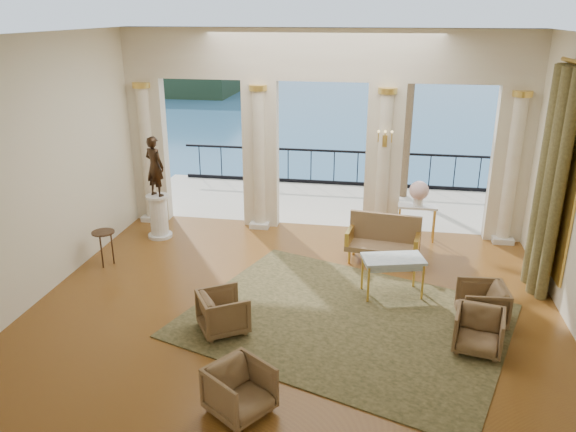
% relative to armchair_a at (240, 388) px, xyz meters
% --- Properties ---
extents(floor, '(9.00, 9.00, 0.00)m').
position_rel_armchair_a_xyz_m(floor, '(0.24, 2.80, -0.37)').
color(floor, '#4F250F').
rests_on(floor, ground).
extents(room_walls, '(9.00, 9.00, 9.00)m').
position_rel_armchair_a_xyz_m(room_walls, '(0.24, 1.68, 2.51)').
color(room_walls, white).
rests_on(room_walls, ground).
extents(arcade, '(9.00, 0.56, 4.50)m').
position_rel_armchair_a_xyz_m(arcade, '(0.24, 6.62, 2.22)').
color(arcade, beige).
rests_on(arcade, ground).
extents(terrace, '(10.00, 3.60, 0.10)m').
position_rel_armchair_a_xyz_m(terrace, '(0.24, 8.60, -0.42)').
color(terrace, beige).
rests_on(terrace, ground).
extents(balustrade, '(9.00, 0.06, 1.03)m').
position_rel_armchair_a_xyz_m(balustrade, '(0.24, 10.20, 0.04)').
color(balustrade, black).
rests_on(balustrade, terrace).
extents(palm_tree, '(2.00, 2.00, 4.50)m').
position_rel_armchair_a_xyz_m(palm_tree, '(2.24, 9.40, 3.72)').
color(palm_tree, '#4C3823').
rests_on(palm_tree, terrace).
extents(headland, '(22.00, 18.00, 6.00)m').
position_rel_armchair_a_xyz_m(headland, '(-29.76, 72.80, -3.37)').
color(headland, black).
rests_on(headland, sea).
extents(sea, '(160.00, 160.00, 0.00)m').
position_rel_armchair_a_xyz_m(sea, '(0.24, 62.80, -6.37)').
color(sea, '#1E5487').
rests_on(sea, ground).
extents(curtain, '(0.33, 1.40, 4.09)m').
position_rel_armchair_a_xyz_m(curtain, '(4.53, 4.30, 1.65)').
color(curtain, '#4D4526').
rests_on(curtain, ground).
extents(window_frame, '(0.04, 1.60, 3.40)m').
position_rel_armchair_a_xyz_m(window_frame, '(4.71, 4.30, 1.73)').
color(window_frame, gold).
rests_on(window_frame, room_walls).
extents(wall_sconce, '(0.30, 0.11, 0.33)m').
position_rel_armchair_a_xyz_m(wall_sconce, '(1.64, 6.31, 1.86)').
color(wall_sconce, gold).
rests_on(wall_sconce, arcade).
extents(rug, '(5.99, 5.31, 0.02)m').
position_rel_armchair_a_xyz_m(rug, '(1.16, 2.47, -0.36)').
color(rug, '#2B3018').
rests_on(rug, ground).
extents(armchair_a, '(0.96, 0.97, 0.73)m').
position_rel_armchair_a_xyz_m(armchair_a, '(0.00, 0.00, 0.00)').
color(armchair_a, '#40341E').
rests_on(armchair_a, ground).
extents(armchair_b, '(0.81, 0.77, 0.71)m').
position_rel_armchair_a_xyz_m(armchair_b, '(3.18, 1.97, -0.01)').
color(armchair_b, '#40341E').
rests_on(armchair_b, ground).
extents(armchair_c, '(0.73, 0.78, 0.75)m').
position_rel_armchair_a_xyz_m(armchair_c, '(3.34, 2.80, 0.01)').
color(armchair_c, '#40341E').
rests_on(armchair_c, ground).
extents(armchair_d, '(0.95, 0.96, 0.73)m').
position_rel_armchair_a_xyz_m(armchair_d, '(-0.74, 1.85, 0.00)').
color(armchair_d, '#40341E').
rests_on(armchair_d, ground).
extents(settee, '(1.52, 0.81, 0.96)m').
position_rel_armchair_a_xyz_m(settee, '(1.73, 5.00, 0.11)').
color(settee, '#40341E').
rests_on(settee, ground).
extents(game_table, '(1.18, 0.84, 0.73)m').
position_rel_armchair_a_xyz_m(game_table, '(1.90, 3.53, 0.29)').
color(game_table, '#96ABBB').
rests_on(game_table, ground).
extents(pedestal, '(0.54, 0.54, 0.99)m').
position_rel_armchair_a_xyz_m(pedestal, '(-3.26, 5.45, 0.11)').
color(pedestal, silver).
rests_on(pedestal, ground).
extents(statue, '(0.57, 0.48, 1.33)m').
position_rel_armchair_a_xyz_m(statue, '(-3.26, 5.45, 1.29)').
color(statue, black).
rests_on(statue, pedestal).
extents(console_table, '(0.85, 0.33, 0.81)m').
position_rel_armchair_a_xyz_m(console_table, '(2.44, 6.26, 0.30)').
color(console_table, silver).
rests_on(console_table, ground).
extents(urn, '(0.42, 0.42, 0.56)m').
position_rel_armchair_a_xyz_m(urn, '(2.44, 6.26, 0.76)').
color(urn, white).
rests_on(urn, console_table).
extents(side_table, '(0.45, 0.45, 0.72)m').
position_rel_armchair_a_xyz_m(side_table, '(-3.76, 3.84, 0.25)').
color(side_table, black).
rests_on(side_table, ground).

